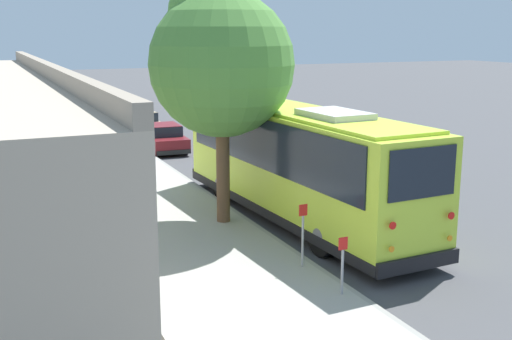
{
  "coord_description": "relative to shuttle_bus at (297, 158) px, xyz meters",
  "views": [
    {
      "loc": [
        -18.51,
        8.91,
        5.8
      ],
      "look_at": [
        0.27,
        0.62,
        1.3
      ],
      "focal_mm": 45.0,
      "sensor_mm": 36.0,
      "label": 1
    }
  ],
  "objects": [
    {
      "name": "parked_sedan_gray",
      "position": [
        31.14,
        0.47,
        -1.38
      ],
      "size": [
        4.46,
        1.86,
        1.26
      ],
      "rotation": [
        0.0,
        0.0,
        0.03
      ],
      "color": "slate",
      "rests_on": "ground"
    },
    {
      "name": "sign_post_near",
      "position": [
        -5.82,
        1.88,
        -1.14
      ],
      "size": [
        0.06,
        0.22,
        1.3
      ],
      "color": "gray",
      "rests_on": "sidewalk_slab"
    },
    {
      "name": "parked_sedan_black",
      "position": [
        37.92,
        0.52,
        -1.34
      ],
      "size": [
        4.54,
        1.82,
        1.33
      ],
      "rotation": [
        0.0,
        0.0,
        0.02
      ],
      "color": "black",
      "rests_on": "ground"
    },
    {
      "name": "curb_strip",
      "position": [
        1.45,
        1.55,
        -1.89
      ],
      "size": [
        80.0,
        0.14,
        0.15
      ],
      "primitive_type": "cube",
      "color": "gray",
      "rests_on": "ground"
    },
    {
      "name": "parked_sedan_tan",
      "position": [
        18.54,
        0.38,
        -1.35
      ],
      "size": [
        4.54,
        2.01,
        1.31
      ],
      "rotation": [
        0.0,
        0.0,
        0.07
      ],
      "color": "tan",
      "rests_on": "ground"
    },
    {
      "name": "parked_sedan_maroon",
      "position": [
        13.06,
        0.52,
        -1.35
      ],
      "size": [
        4.25,
        1.87,
        1.31
      ],
      "rotation": [
        0.0,
        0.0,
        -0.05
      ],
      "color": "maroon",
      "rests_on": "ground"
    },
    {
      "name": "ground_plane",
      "position": [
        1.45,
        -0.02,
        -1.96
      ],
      "size": [
        160.0,
        160.0,
        0.0
      ],
      "primitive_type": "plane",
      "color": "#474749"
    },
    {
      "name": "sign_post_far",
      "position": [
        -3.98,
        1.88,
        -1.01
      ],
      "size": [
        0.06,
        0.22,
        1.56
      ],
      "color": "gray",
      "rests_on": "sidewalk_slab"
    },
    {
      "name": "street_tree",
      "position": [
        0.46,
        2.28,
        3.15
      ],
      "size": [
        4.2,
        4.2,
        7.41
      ],
      "color": "brown",
      "rests_on": "sidewalk_slab"
    },
    {
      "name": "sidewalk_slab",
      "position": [
        1.45,
        3.81,
        -1.89
      ],
      "size": [
        80.0,
        4.38,
        0.15
      ],
      "primitive_type": "cube",
      "color": "#A3A099",
      "rests_on": "ground"
    },
    {
      "name": "parked_sedan_blue",
      "position": [
        25.24,
        0.5,
        -1.37
      ],
      "size": [
        4.76,
        2.05,
        1.28
      ],
      "rotation": [
        0.0,
        0.0,
        0.07
      ],
      "color": "navy",
      "rests_on": "ground"
    },
    {
      "name": "shuttle_bus",
      "position": [
        0.0,
        0.0,
        0.0
      ],
      "size": [
        11.57,
        3.19,
        3.63
      ],
      "rotation": [
        0.0,
        0.0,
        0.05
      ],
      "color": "#BCDB38",
      "rests_on": "ground"
    },
    {
      "name": "lane_stripe_mid",
      "position": [
        -1.72,
        -3.48,
        -1.96
      ],
      "size": [
        2.4,
        0.14,
        0.01
      ],
      "primitive_type": "cube",
      "color": "silver",
      "rests_on": "ground"
    },
    {
      "name": "lane_stripe_ahead",
      "position": [
        4.28,
        -3.48,
        -1.96
      ],
      "size": [
        2.4,
        0.14,
        0.01
      ],
      "primitive_type": "cube",
      "color": "silver",
      "rests_on": "ground"
    }
  ]
}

